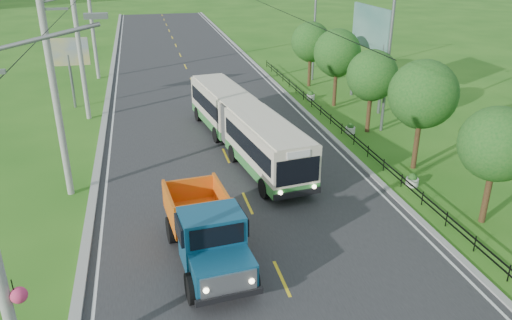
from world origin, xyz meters
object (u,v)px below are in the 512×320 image
object	(u,v)px
tree_back	(311,43)
planter_far	(311,96)
tree_fifth	(337,55)
bus	(243,123)
billboard_right	(370,34)
pole_mid	(80,46)
planter_mid	(350,129)
dump_truck	(207,229)
tree_fourth	(372,78)
tree_third	(422,97)
streetlight_far	(313,25)
tree_second	(495,147)
pole_far	(92,22)
planter_near	(412,180)
billboard_left	(68,56)
streetlight_mid	(386,57)
pole_near	(56,94)

from	to	relation	value
tree_back	planter_far	distance (m)	5.48
tree_fifth	bus	xyz separation A→B (m)	(-8.69, -7.55, -2.12)
tree_fifth	tree_back	size ratio (longest dim) A/B	1.05
tree_fifth	billboard_right	world-z (taller)	billboard_right
pole_mid	planter_mid	distance (m)	18.88
pole_mid	planter_mid	xyz separation A→B (m)	(16.86, -7.00, -4.81)
billboard_right	dump_truck	distance (m)	23.84
tree_back	bus	bearing A→B (deg)	-122.67
tree_fourth	billboard_right	bearing A→B (deg)	67.36
tree_third	streetlight_far	size ratio (longest dim) A/B	0.66
tree_second	tree_third	distance (m)	6.02
pole_mid	pole_far	world-z (taller)	same
tree_fourth	planter_near	bearing A→B (deg)	-98.77
tree_back	planter_far	size ratio (longest dim) A/B	8.21
pole_far	planter_near	bearing A→B (deg)	-58.01
tree_back	dump_truck	size ratio (longest dim) A/B	0.86
billboard_left	dump_truck	world-z (taller)	billboard_left
streetlight_far	planter_near	world-z (taller)	streetlight_far
pole_far	streetlight_mid	size ratio (longest dim) A/B	1.10
pole_mid	billboard_right	world-z (taller)	pole_mid
planter_far	billboard_left	world-z (taller)	billboard_left
tree_fourth	billboard_right	xyz separation A→B (m)	(2.44, 5.86, 1.76)
planter_mid	bus	xyz separation A→B (m)	(-7.43, -1.41, 1.45)
streetlight_mid	billboard_right	xyz separation A→B (m)	(1.66, 6.00, 0.44)
pole_near	planter_mid	distance (m)	18.23
billboard_left	tree_back	bearing A→B (deg)	6.31
tree_fourth	streetlight_far	bearing A→B (deg)	86.75
planter_mid	tree_fifth	bearing A→B (deg)	78.44
tree_back	billboard_right	world-z (taller)	billboard_right
streetlight_mid	planter_near	bearing A→B (deg)	-104.32
streetlight_far	billboard_right	bearing A→B (deg)	-78.29
pole_far	tree_third	size ratio (longest dim) A/B	1.67
planter_mid	dump_truck	size ratio (longest dim) A/B	0.10
tree_third	planter_far	size ratio (longest dim) A/B	8.96
planter_near	tree_third	bearing A→B (deg)	59.59
planter_far	bus	bearing A→B (deg)	-128.30
planter_mid	billboard_left	bearing A→B (deg)	151.08
planter_mid	bus	world-z (taller)	bus
tree_second	bus	world-z (taller)	tree_second
streetlight_far	planter_far	size ratio (longest dim) A/B	13.54
tree_third	streetlight_far	bearing A→B (deg)	87.73
billboard_left	billboard_right	world-z (taller)	billboard_right
billboard_right	dump_truck	size ratio (longest dim) A/B	1.14
streetlight_mid	planter_near	world-z (taller)	streetlight_mid
pole_mid	streetlight_far	size ratio (longest dim) A/B	1.10
tree_fifth	billboard_right	bearing A→B (deg)	-3.30
pole_mid	tree_back	world-z (taller)	pole_mid
streetlight_far	billboard_left	bearing A→B (deg)	-168.77
pole_mid	tree_back	xyz separation A→B (m)	(18.12, 5.14, -1.44)
tree_back	planter_near	xyz separation A→B (m)	(-1.26, -20.14, -3.37)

